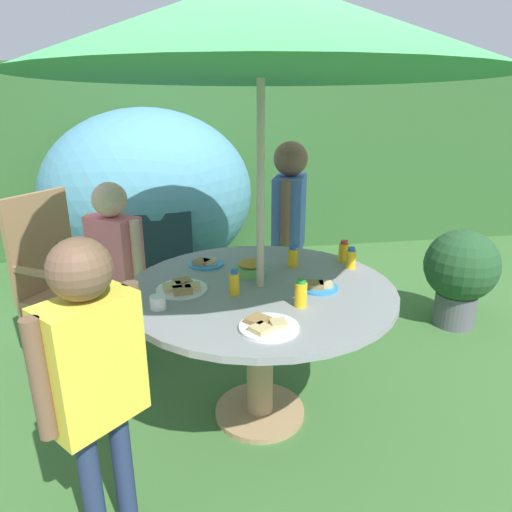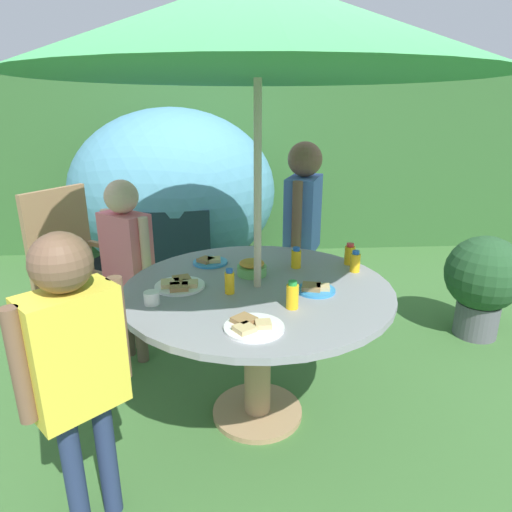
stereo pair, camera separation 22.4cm
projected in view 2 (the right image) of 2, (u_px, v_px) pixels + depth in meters
name	position (u px, v px, depth m)	size (l,w,h in m)	color
ground_plane	(257.00, 415.00, 2.41)	(10.00, 10.00, 0.02)	#3D6B33
hedge_backdrop	(237.00, 159.00, 5.09)	(9.00, 0.70, 1.95)	#33602D
garden_table	(258.00, 314.00, 2.21)	(1.30, 1.30, 0.74)	tan
patio_umbrella	(258.00, 27.00, 1.80)	(1.98, 1.98, 2.06)	#B7AD8C
wooden_chair	(74.00, 267.00, 2.82)	(0.61, 0.62, 1.09)	#93704C
dome_tent	(174.00, 193.00, 4.28)	(2.17, 2.17, 1.55)	teal
potted_plant	(483.00, 280.00, 3.09)	(0.52, 0.52, 0.73)	#595960
child_in_blue_shirt	(303.00, 215.00, 3.06)	(0.31, 0.43, 1.35)	navy
child_in_pink_shirt	(127.00, 249.00, 2.70)	(0.34, 0.32, 1.17)	brown
child_in_yellow_shirt	(74.00, 352.00, 1.55)	(0.35, 0.33, 1.19)	navy
snack_bowl	(252.00, 268.00, 2.30)	(0.15, 0.15, 0.08)	#66B259
plate_center_front	(252.00, 326.00, 1.75)	(0.24, 0.24, 0.03)	white
plate_mid_left	(180.00, 285.00, 2.15)	(0.24, 0.24, 0.03)	white
plate_back_edge	(316.00, 289.00, 2.10)	(0.18, 0.18, 0.03)	#338CD8
plate_far_right	(210.00, 261.00, 2.47)	(0.19, 0.19, 0.03)	#338CD8
juice_bottle_near_left	(230.00, 282.00, 2.07)	(0.05, 0.05, 0.12)	yellow
juice_bottle_near_right	(292.00, 296.00, 1.91)	(0.05, 0.05, 0.13)	yellow
juice_bottle_far_left	(296.00, 258.00, 2.40)	(0.05, 0.05, 0.11)	yellow
juice_bottle_center_back	(350.00, 255.00, 2.45)	(0.06, 0.06, 0.12)	yellow
juice_bottle_mid_right	(355.00, 262.00, 2.34)	(0.05, 0.05, 0.12)	yellow
cup_near	(152.00, 298.00, 1.96)	(0.07, 0.07, 0.06)	white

